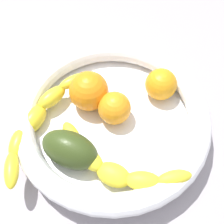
# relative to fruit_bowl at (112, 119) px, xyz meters

# --- Properties ---
(kitchen_counter) EXTENTS (1.20, 1.20, 0.03)m
(kitchen_counter) POSITION_rel_fruit_bowl_xyz_m (0.00, 0.00, -0.05)
(kitchen_counter) COLOR #999299
(kitchen_counter) RESTS_ON ground
(fruit_bowl) EXTENTS (0.33, 0.33, 0.06)m
(fruit_bowl) POSITION_rel_fruit_bowl_xyz_m (0.00, 0.00, 0.00)
(fruit_bowl) COLOR white
(fruit_bowl) RESTS_ON kitchen_counter
(banana_draped_left) EXTENTS (0.16, 0.19, 0.04)m
(banana_draped_left) POSITION_rel_fruit_bowl_xyz_m (-0.12, 0.02, 0.02)
(banana_draped_left) COLOR yellow
(banana_draped_left) RESTS_ON fruit_bowl
(banana_draped_right) EXTENTS (0.18, 0.14, 0.04)m
(banana_draped_right) POSITION_rel_fruit_bowl_xyz_m (-0.01, -0.09, 0.02)
(banana_draped_right) COLOR yellow
(banana_draped_right) RESTS_ON fruit_bowl
(orange_front) EXTENTS (0.06, 0.06, 0.06)m
(orange_front) POSITION_rel_fruit_bowl_xyz_m (0.10, 0.04, 0.02)
(orange_front) COLOR orange
(orange_front) RESTS_ON fruit_bowl
(orange_mid_left) EXTENTS (0.06, 0.06, 0.06)m
(orange_mid_left) POSITION_rel_fruit_bowl_xyz_m (0.01, 0.01, 0.02)
(orange_mid_left) COLOR orange
(orange_mid_left) RESTS_ON fruit_bowl
(orange_mid_right) EXTENTS (0.07, 0.07, 0.07)m
(orange_mid_right) POSITION_rel_fruit_bowl_xyz_m (-0.03, 0.05, 0.03)
(orange_mid_right) COLOR orange
(orange_mid_right) RESTS_ON fruit_bowl
(avocado_dark) EXTENTS (0.11, 0.10, 0.06)m
(avocado_dark) POSITION_rel_fruit_bowl_xyz_m (-0.08, -0.05, 0.02)
(avocado_dark) COLOR #34451A
(avocado_dark) RESTS_ON fruit_bowl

